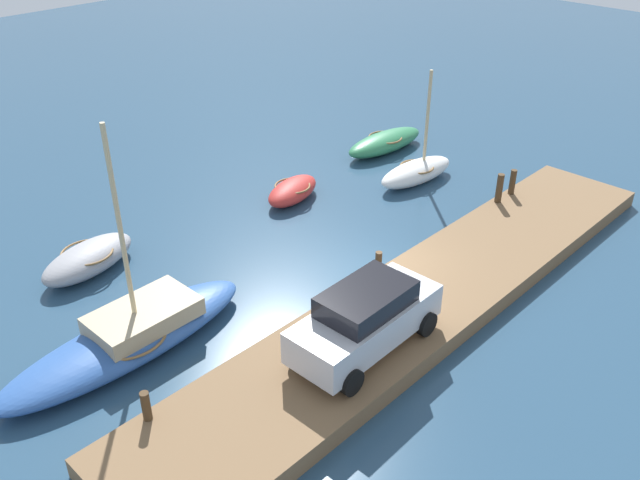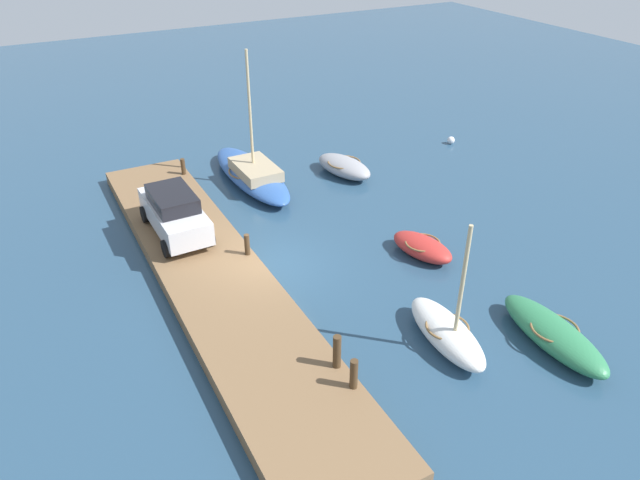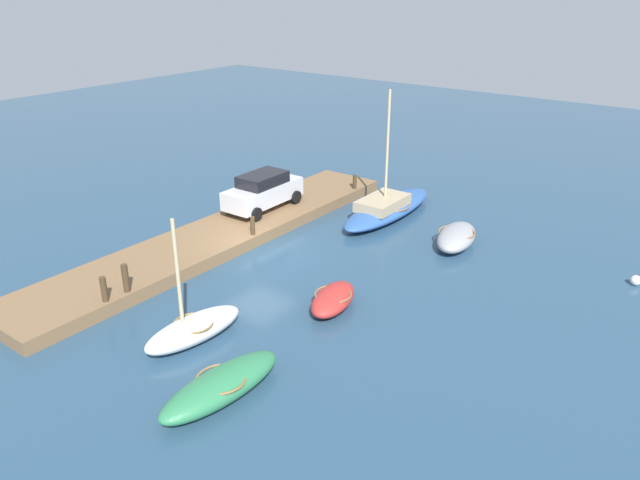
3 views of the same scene
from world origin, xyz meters
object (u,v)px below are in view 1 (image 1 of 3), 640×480
Objects in this scene: rowboat_green at (385,142)px; parked_car at (366,318)px; mooring_post_mid_west at (378,264)px; mooring_post_east at (513,182)px; rowboat_white at (416,171)px; rowboat_grey at (88,259)px; sailboat_blue at (130,336)px; dinghy_red at (293,191)px; mooring_post_mid_east at (499,188)px; mooring_post_west at (146,406)px.

rowboat_green is 13.52m from parked_car.
mooring_post_east reaches higher than mooring_post_mid_west.
rowboat_white is at bearing -114.90° from rowboat_green.
rowboat_grey is 13.30m from rowboat_green.
parked_car is (-9.26, -5.37, 0.95)m from rowboat_white.
sailboat_blue is 2.52× the size of dinghy_red.
dinghy_red is 4.86m from rowboat_white.
mooring_post_mid_east is (-0.20, -3.60, 0.58)m from rowboat_white.
mooring_post_mid_west is at bearing -65.61° from rowboat_grey.
mooring_post_mid_east is (-1.70, -6.35, 0.63)m from rowboat_green.
mooring_post_west reaches higher than dinghy_red.
sailboat_blue is 1.65× the size of rowboat_white.
dinghy_red is at bearing 68.46° from mooring_post_mid_west.
rowboat_grey is 3.35× the size of mooring_post_mid_east.
sailboat_blue is 13.09m from mooring_post_mid_east.
rowboat_white is at bearing 86.81° from mooring_post_mid_east.
rowboat_white is (11.79, -3.32, 0.02)m from rowboat_grey.
mooring_post_mid_west is at bearing -24.31° from sailboat_blue.
dinghy_red is 0.67× the size of parked_car.
dinghy_red is 0.68× the size of rowboat_green.
dinghy_red is 2.70× the size of mooring_post_mid_east.
mooring_post_mid_west is (7.67, 0.00, 0.03)m from mooring_post_west.
sailboat_blue is 9.52× the size of mooring_post_west.
dinghy_red is (7.50, -1.03, -0.05)m from rowboat_grey.
parked_car is (-9.93, -1.77, 0.43)m from mooring_post_east.
mooring_post_mid_west is at bearing 180.00° from mooring_post_mid_east.
dinghy_red is at bearing -171.76° from rowboat_green.
mooring_post_west reaches higher than rowboat_grey.
parked_car reaches higher than mooring_post_west.
mooring_post_mid_east is at bearing -13.04° from sailboat_blue.
mooring_post_west is (-14.28, -3.60, 0.43)m from rowboat_white.
sailboat_blue is 14.92m from rowboat_green.
dinghy_red is 0.65× the size of rowboat_white.
mooring_post_west is 0.82× the size of mooring_post_east.
rowboat_white is 4.73× the size of mooring_post_east.
rowboat_grey is 0.81× the size of rowboat_white.
mooring_post_east is (-0.82, -6.35, 0.56)m from rowboat_green.
mooring_post_west is (-15.78, -6.35, 0.48)m from rowboat_green.
mooring_post_east is (12.46, -6.92, 0.54)m from rowboat_grey.
mooring_post_east is at bearing -12.28° from sailboat_blue.
mooring_post_east is at bearing -93.68° from rowboat_green.
sailboat_blue is at bearing 128.27° from parked_car.
mooring_post_mid_east is at bearing -69.09° from dinghy_red.
parked_car reaches higher than mooring_post_mid_east.
rowboat_white is (12.98, 0.83, -0.04)m from sailboat_blue.
rowboat_green is at bearing -14.86° from rowboat_grey.
rowboat_white is 1.03× the size of rowboat_green.
rowboat_grey is at bearing 158.32° from dinghy_red.
mooring_post_mid_west is (-6.61, -3.60, 0.46)m from rowboat_white.
mooring_post_west is at bearing 180.00° from mooring_post_mid_east.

